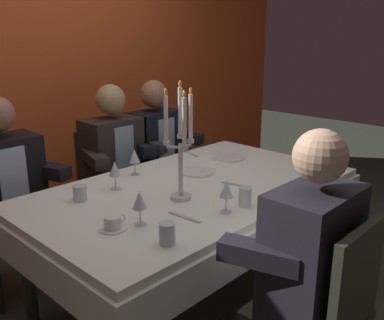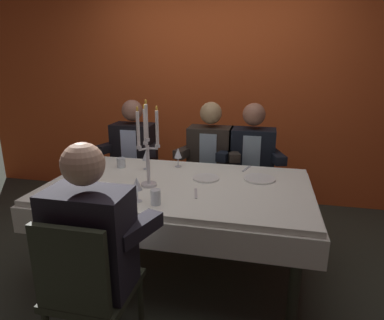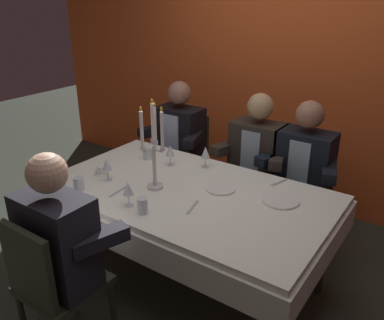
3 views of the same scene
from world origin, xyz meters
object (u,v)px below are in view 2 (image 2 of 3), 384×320
wine_glass_0 (178,154)px  dinner_plate_1 (206,178)px  wine_glass_2 (146,156)px  coffee_cup_0 (87,179)px  seated_diner_0 (134,149)px  wine_glass_1 (137,185)px  seated_diner_1 (89,240)px  wine_glass_3 (97,171)px  seated_diner_3 (252,156)px  water_tumbler_1 (121,163)px  seated_diner_2 (210,154)px  dining_table (179,198)px  water_tumbler_0 (75,191)px  dinner_plate_0 (260,179)px  candelabra (147,148)px  water_tumbler_2 (156,197)px

wine_glass_0 → dinner_plate_1: bearing=-41.7°
wine_glass_2 → coffee_cup_0: wine_glass_2 is taller
coffee_cup_0 → seated_diner_0: seated_diner_0 is taller
wine_glass_1 → seated_diner_1: (-0.06, -0.50, -0.12)m
wine_glass_3 → seated_diner_3: 1.50m
wine_glass_2 → water_tumbler_1: bearing=179.8°
coffee_cup_0 → seated_diner_0: bearing=92.5°
wine_glass_0 → seated_diner_2: 0.54m
dining_table → water_tumbler_0: (-0.59, -0.42, 0.17)m
dining_table → seated_diner_0: (-0.71, 0.89, 0.11)m
coffee_cup_0 → seated_diner_2: seated_diner_2 is taller
dinner_plate_0 → seated_diner_2: bearing=126.2°
dinner_plate_1 → water_tumbler_1: (-0.76, 0.13, 0.03)m
wine_glass_2 → water_tumbler_1: 0.24m
wine_glass_3 → candelabra: bearing=14.7°
dinner_plate_0 → wine_glass_2: size_ratio=1.46×
wine_glass_1 → wine_glass_2: bearing=105.3°
dinner_plate_0 → dinner_plate_1: size_ratio=1.17×
water_tumbler_0 → dinner_plate_1: bearing=35.4°
water_tumbler_0 → seated_diner_3: size_ratio=0.07×
seated_diner_2 → seated_diner_0: bearing=180.0°
wine_glass_1 → wine_glass_3: 0.43m
seated_diner_0 → wine_glass_1: bearing=-67.0°
dining_table → seated_diner_3: seated_diner_3 is taller
dinner_plate_1 → seated_diner_3: seated_diner_3 is taller
dinner_plate_1 → coffee_cup_0: (-0.85, -0.27, 0.02)m
dinner_plate_0 → seated_diner_2: (-0.49, 0.68, -0.01)m
water_tumbler_0 → seated_diner_0: size_ratio=0.07×
dinner_plate_0 → water_tumbler_0: (-1.17, -0.62, 0.04)m
seated_diner_2 → seated_diner_1: bearing=-100.1°
water_tumbler_1 → seated_diner_1: size_ratio=0.07×
water_tumbler_2 → wine_glass_1: bearing=171.9°
dinner_plate_0 → coffee_cup_0: bearing=-164.3°
dining_table → wine_glass_0: 0.47m
wine_glass_2 → water_tumbler_0: size_ratio=1.77×
dinner_plate_0 → seated_diner_1: (-0.81, -1.09, -0.01)m
dining_table → wine_glass_1: size_ratio=11.83×
dinner_plate_1 → wine_glass_0: size_ratio=1.24×
wine_glass_0 → seated_diner_0: (-0.60, 0.49, -0.12)m
wine_glass_2 → water_tumbler_1: (-0.23, 0.00, -0.07)m
wine_glass_3 → water_tumbler_0: wine_glass_3 is taller
coffee_cup_0 → seated_diner_0: (-0.05, 1.03, -0.03)m
wine_glass_3 → coffee_cup_0: size_ratio=1.24×
water_tumbler_2 → candelabra: bearing=117.1°
dining_table → water_tumbler_0: 0.74m
seated_diner_3 → water_tumbler_1: bearing=-149.8°
dinner_plate_1 → wine_glass_1: (-0.35, -0.52, 0.11)m
dinner_plate_1 → dinner_plate_0: bearing=10.6°
candelabra → dinner_plate_0: 0.88m
dinner_plate_1 → water_tumbler_1: 0.77m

